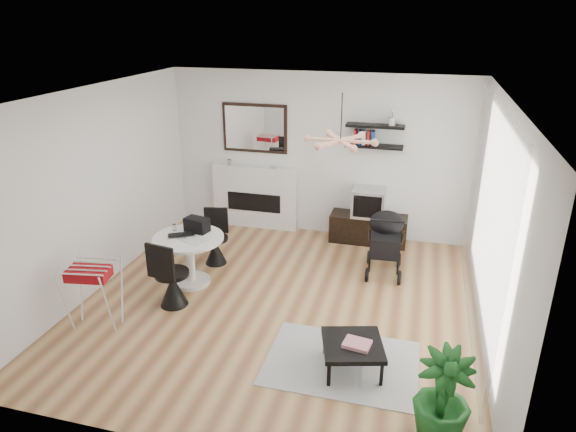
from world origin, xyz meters
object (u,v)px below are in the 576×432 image
(dining_table, at_px, (189,253))
(stroller, at_px, (385,245))
(crt_tv, at_px, (369,202))
(tv_console, at_px, (368,229))
(potted_plant, at_px, (443,397))
(fireplace, at_px, (255,190))
(drying_rack, at_px, (94,294))
(coffee_table, at_px, (353,346))

(dining_table, relative_size, stroller, 0.97)
(stroller, bearing_deg, crt_tv, 106.42)
(tv_console, height_order, dining_table, dining_table)
(stroller, distance_m, potted_plant, 3.18)
(crt_tv, distance_m, stroller, 1.09)
(fireplace, height_order, stroller, fireplace)
(crt_tv, bearing_deg, drying_rack, -130.72)
(tv_console, distance_m, crt_tv, 0.46)
(crt_tv, bearing_deg, fireplace, 175.56)
(crt_tv, xyz_separation_m, stroller, (0.37, -0.99, -0.26))
(fireplace, bearing_deg, stroller, -25.92)
(crt_tv, distance_m, coffee_table, 3.37)
(crt_tv, bearing_deg, tv_console, 10.84)
(coffee_table, bearing_deg, drying_rack, 179.71)
(tv_console, height_order, crt_tv, crt_tv)
(crt_tv, distance_m, dining_table, 3.02)
(crt_tv, xyz_separation_m, potted_plant, (1.13, -4.07, -0.25))
(crt_tv, height_order, dining_table, crt_tv)
(fireplace, xyz_separation_m, drying_rack, (-0.87, -3.47, -0.25))
(drying_rack, distance_m, potted_plant, 4.05)
(coffee_table, relative_size, potted_plant, 0.86)
(drying_rack, bearing_deg, dining_table, 53.94)
(fireplace, relative_size, potted_plant, 2.41)
(crt_tv, height_order, stroller, stroller)
(fireplace, bearing_deg, potted_plant, -53.63)
(fireplace, xyz_separation_m, crt_tv, (1.99, -0.15, 0.01))
(potted_plant, bearing_deg, drying_rack, 169.26)
(drying_rack, relative_size, potted_plant, 0.93)
(tv_console, distance_m, dining_table, 3.04)
(stroller, relative_size, coffee_table, 1.31)
(crt_tv, height_order, drying_rack, crt_tv)
(crt_tv, relative_size, potted_plant, 0.58)
(drying_rack, bearing_deg, stroller, 26.55)
(fireplace, height_order, dining_table, fireplace)
(potted_plant, bearing_deg, tv_console, 105.22)
(tv_console, distance_m, stroller, 1.07)
(fireplace, distance_m, dining_table, 2.22)
(tv_console, distance_m, coffee_table, 3.34)
(dining_table, distance_m, stroller, 2.79)
(tv_console, relative_size, dining_table, 1.28)
(fireplace, height_order, tv_console, fireplace)
(crt_tv, relative_size, drying_rack, 0.63)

